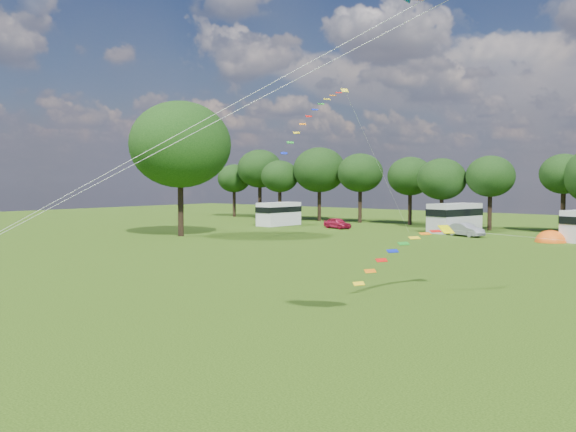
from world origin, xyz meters
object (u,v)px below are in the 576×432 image
Objects in this scene: car_a at (337,223)px; campervan_a at (279,213)px; big_tree at (180,145)px; tent_orange at (550,242)px; campervan_b at (455,217)px; car_b at (466,230)px.

car_a is 8.29m from campervan_a.
big_tree reaches higher than tent_orange.
big_tree reaches higher than campervan_a.
tent_orange is at bearing -98.79° from campervan_b.
tent_orange is (30.26, 16.91, -9.00)m from big_tree.
big_tree is 3.56× the size of car_b.
car_b is 1.24× the size of tent_orange.
tent_orange is (11.19, -4.37, -1.62)m from campervan_b.
big_tree reaches higher than car_b.
campervan_a is at bearing 111.83° from car_b.
big_tree is at bearing 150.67° from campervan_b.
car_a is at bearing -83.64° from campervan_a.
tent_orange is at bearing 29.20° from big_tree.
big_tree reaches higher than campervan_b.
car_b is at bearing -129.67° from campervan_b.
campervan_b is at bearing 48.13° from big_tree.
car_a is at bearing 70.43° from big_tree.
campervan_a reaches higher than car_a.
campervan_a is 21.31m from campervan_b.
tent_orange is at bearing -73.61° from car_b.
car_a is at bearing 177.67° from tent_orange.
campervan_a is at bearing 179.35° from tent_orange.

